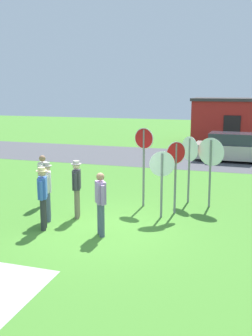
# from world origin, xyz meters

# --- Properties ---
(ground_plane) EXTENTS (80.00, 80.00, 0.00)m
(ground_plane) POSITION_xyz_m (0.00, 0.00, 0.00)
(ground_plane) COLOR #47842D
(street_asphalt) EXTENTS (60.00, 6.40, 0.01)m
(street_asphalt) POSITION_xyz_m (0.00, 11.92, 0.00)
(street_asphalt) COLOR #4C4C51
(street_asphalt) RESTS_ON ground
(building_background) EXTENTS (5.65, 3.84, 3.20)m
(building_background) POSITION_xyz_m (2.71, 19.01, 1.61)
(building_background) COLOR #B2231E
(building_background) RESTS_ON ground
(parked_car_on_street) EXTENTS (4.36, 2.14, 1.51)m
(parked_car_on_street) POSITION_xyz_m (3.07, 11.91, 0.69)
(parked_car_on_street) COLOR #B7B2A3
(parked_car_on_street) RESTS_ON ground
(stop_sign_rear_right) EXTENTS (0.50, 0.49, 2.25)m
(stop_sign_rear_right) POSITION_xyz_m (1.64, 2.08, 1.52)
(stop_sign_rear_right) COLOR slate
(stop_sign_rear_right) RESTS_ON ground
(stop_sign_nearest) EXTENTS (0.72, 0.24, 2.02)m
(stop_sign_nearest) POSITION_xyz_m (1.32, 1.58, 1.37)
(stop_sign_nearest) COLOR slate
(stop_sign_nearest) RESTS_ON ground
(stop_sign_center_cluster) EXTENTS (0.66, 0.19, 2.59)m
(stop_sign_center_cluster) POSITION_xyz_m (0.52, 2.54, 1.74)
(stop_sign_center_cluster) COLOR slate
(stop_sign_center_cluster) RESTS_ON ground
(stop_sign_low_front) EXTENTS (0.85, 0.37, 2.28)m
(stop_sign_low_front) POSITION_xyz_m (2.59, 3.09, 1.58)
(stop_sign_low_front) COLOR slate
(stop_sign_low_front) RESTS_ON ground
(stop_sign_leaning_right) EXTENTS (0.62, 0.56, 2.26)m
(stop_sign_leaning_right) POSITION_xyz_m (1.87, 3.41, 1.56)
(stop_sign_leaning_right) COLOR slate
(stop_sign_leaning_right) RESTS_ON ground
(person_holding_notes) EXTENTS (0.28, 0.56, 1.69)m
(person_holding_notes) POSITION_xyz_m (-2.65, 1.62, 0.95)
(person_holding_notes) COLOR #4C5670
(person_holding_notes) RESTS_ON ground
(person_in_blue) EXTENTS (0.32, 0.55, 1.74)m
(person_in_blue) POSITION_xyz_m (-1.07, 0.81, 0.98)
(person_in_blue) COLOR #7A6B56
(person_in_blue) RESTS_ON ground
(person_on_left) EXTENTS (0.34, 0.54, 1.74)m
(person_on_left) POSITION_xyz_m (-1.55, -0.35, 0.98)
(person_on_left) COLOR #2D2D33
(person_on_left) RESTS_ON ground
(person_in_teal) EXTENTS (0.36, 0.52, 1.74)m
(person_in_teal) POSITION_xyz_m (-1.77, 0.31, 0.98)
(person_in_teal) COLOR #4C5670
(person_in_teal) RESTS_ON ground
(person_with_sunhat) EXTENTS (0.39, 0.48, 1.69)m
(person_with_sunhat) POSITION_xyz_m (0.12, -0.32, 0.95)
(person_with_sunhat) COLOR #4C5670
(person_with_sunhat) RESTS_ON ground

